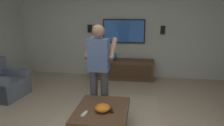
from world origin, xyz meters
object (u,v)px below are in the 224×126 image
remote_black (111,110)px  vase_round (113,56)px  coffee_table (102,115)px  remote_white (85,114)px  wall_speaker_right (90,29)px  person_standing (99,65)px  wall_speaker_left (163,30)px  armchair (3,85)px  tv (124,31)px  bowl (103,108)px  media_console (123,69)px

remote_black → vase_round: bearing=-8.0°
coffee_table → remote_black: (-0.06, -0.16, 0.12)m
remote_white → vase_round: size_ratio=0.68×
remote_black → remote_white: bearing=98.1°
remote_white → wall_speaker_right: 3.41m
person_standing → wall_speaker_left: bearing=-26.1°
armchair → remote_black: armchair is taller
wall_speaker_right → armchair: bearing=141.0°
remote_white → wall_speaker_right: (3.20, 0.70, 0.96)m
coffee_table → tv: (2.96, -0.06, 1.01)m
bowl → remote_white: bearing=120.7°
bowl → vase_round: size_ratio=1.08×
coffee_table → person_standing: bearing=14.8°
armchair → wall_speaker_right: wall_speaker_right is taller
armchair → remote_white: armchair is taller
tv → vase_round: (-0.27, 0.27, -0.65)m
tv → remote_black: size_ratio=7.78×
armchair → remote_black: size_ratio=5.93×
coffee_table → armchair: bearing=66.2°
armchair → coffee_table: (-1.08, -2.45, 0.02)m
armchair → bowl: armchair is taller
tv → remote_black: bearing=1.9°
tv → bowl: 3.16m
person_standing → wall_speaker_right: 2.49m
media_console → person_standing: 2.19m
remote_white → coffee_table: bearing=-31.9°
remote_black → media_console: bearing=-13.6°
media_console → vase_round: size_ratio=7.73×
remote_white → media_console: bearing=6.3°
media_console → remote_black: 2.79m
media_console → wall_speaker_left: bearing=103.5°
person_standing → remote_black: (-0.70, -0.33, -0.52)m
tv → remote_white: (-3.19, 0.27, -0.90)m
wall_speaker_left → vase_round: bearing=102.0°
media_console → person_standing: person_standing is taller
person_standing → remote_white: size_ratio=10.93×
media_console → wall_speaker_right: size_ratio=7.73×
media_console → person_standing: bearing=-6.3°
bowl → wall_speaker_left: wall_speaker_left is taller
remote_white → remote_black: 0.41m
person_standing → vase_round: (2.05, 0.04, -0.27)m
armchair → remote_white: size_ratio=5.93×
vase_round → person_standing: bearing=-178.9°
coffee_table → vase_round: vase_round is taller
wall_speaker_right → remote_black: bearing=-160.5°
armchair → wall_speaker_right: bearing=57.0°
armchair → person_standing: (-0.44, -2.28, 0.65)m
bowl → tv: bearing=-0.6°
remote_white → bowl: bearing=-47.7°
coffee_table → wall_speaker_right: size_ratio=4.55×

